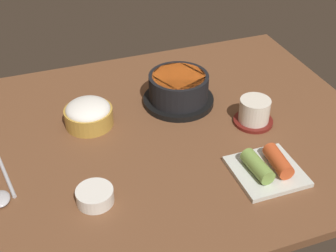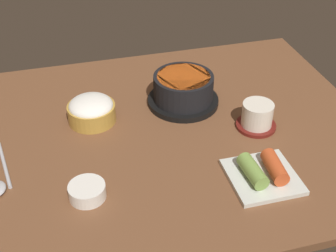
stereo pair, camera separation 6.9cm
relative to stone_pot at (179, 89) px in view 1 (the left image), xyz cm
name	(u,v)px [view 1 (the left image)]	position (x,y,z in cm)	size (l,w,h in cm)	color
dining_table	(157,137)	(-9.20, -10.35, -4.85)	(100.00, 76.00, 2.00)	brown
stone_pot	(179,89)	(0.00, 0.00, 0.00)	(17.57, 17.57, 7.76)	black
rice_bowl	(88,113)	(-22.81, -1.57, -0.82)	(11.20, 11.20, 6.17)	#B78C38
tea_cup_with_saucer	(254,112)	(13.46, -13.96, -0.81)	(9.27, 9.27, 6.26)	maroon
kimchi_plate	(267,168)	(7.52, -30.69, -2.34)	(13.52, 13.52, 4.21)	silver
side_bowl_near	(95,195)	(-27.04, -26.68, -2.29)	(7.17, 7.17, 2.87)	white
spoon	(2,190)	(-43.55, -18.24, -3.23)	(4.73, 17.57, 1.35)	#B7B7BC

